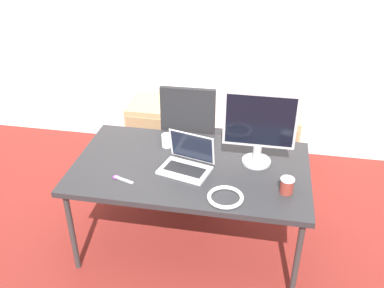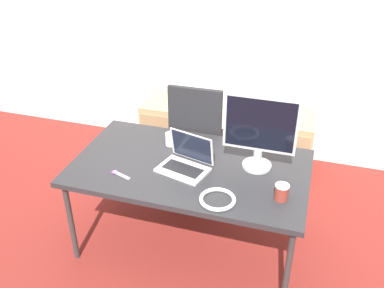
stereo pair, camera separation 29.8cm
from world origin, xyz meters
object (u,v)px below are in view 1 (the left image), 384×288
cabinet_right (271,138)px  laptop_center (187,162)px  cabinet_left (157,128)px  monitor (259,127)px  cable_coil (225,197)px  coffee_cup_brown (287,186)px  coffee_cup_white (167,140)px  office_chair (192,150)px

cabinet_right → laptop_center: (-0.59, -1.29, 0.48)m
cabinet_left → monitor: 1.70m
monitor → cabinet_left: bearing=132.7°
cable_coil → coffee_cup_brown: bearing=20.0°
coffee_cup_white → coffee_cup_brown: (0.89, -0.43, 0.00)m
monitor → cable_coil: monitor is taller
coffee_cup_brown → office_chair: bearing=130.8°
cable_coil → monitor: bearing=69.7°
laptop_center → coffee_cup_brown: bearing=-13.1°
monitor → coffee_cup_brown: bearing=-57.1°
laptop_center → coffee_cup_white: (-0.21, 0.27, -0.00)m
coffee_cup_white → cable_coil: coffee_cup_white is taller
cabinet_right → coffee_cup_white: 1.38m
cabinet_right → laptop_center: size_ratio=1.50×
cabinet_right → cable_coil: 1.67m
monitor → coffee_cup_brown: monitor is taller
coffee_cup_white → coffee_cup_brown: size_ratio=0.93×
coffee_cup_white → cabinet_left: bearing=109.6°
monitor → coffee_cup_white: 0.73m
monitor → office_chair: bearing=134.4°
office_chair → coffee_cup_brown: (0.79, -0.91, 0.37)m
coffee_cup_white → office_chair: bearing=78.2°
office_chair → cabinet_right: office_chair is taller
cabinet_left → cabinet_right: bearing=0.0°
coffee_cup_white → cable_coil: (0.51, -0.56, -0.04)m
coffee_cup_white → coffee_cup_brown: coffee_cup_brown is taller
laptop_center → coffee_cup_brown: 0.70m
office_chair → monitor: 1.02m
monitor → coffee_cup_brown: size_ratio=5.10×
coffee_cup_brown → cable_coil: size_ratio=0.46×
laptop_center → coffee_cup_brown: laptop_center is taller
cabinet_right → cable_coil: cable_coil is taller
cabinet_left → coffee_cup_brown: coffee_cup_brown is taller
laptop_center → monitor: (0.47, 0.16, 0.24)m
cabinet_right → cable_coil: (-0.29, -1.59, 0.44)m
coffee_cup_brown → cable_coil: coffee_cup_brown is taller
monitor → coffee_cup_white: monitor is taller
coffee_cup_white → laptop_center: bearing=-52.4°
office_chair → cabinet_left: office_chair is taller
cabinet_right → monitor: bearing=-95.9°
cabinet_left → cabinet_right: (1.16, 0.00, 0.00)m
cabinet_right → coffee_cup_white: size_ratio=5.87×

